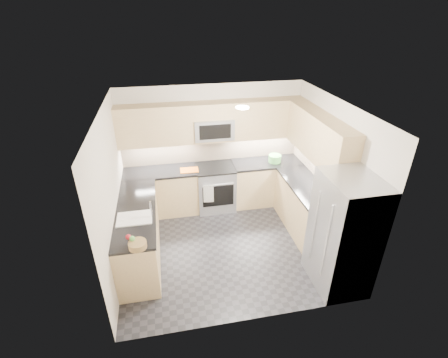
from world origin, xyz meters
The scene contains 35 objects.
floor centered at (0.00, 0.00, 0.00)m, with size 3.60×3.20×0.00m, color black.
ceiling centered at (0.00, 0.00, 2.50)m, with size 3.60×3.20×0.02m, color beige.
wall_back centered at (0.00, 1.60, 1.25)m, with size 3.60×0.02×2.50m, color beige.
wall_front centered at (0.00, -1.60, 1.25)m, with size 3.60×0.02×2.50m, color beige.
wall_left centered at (-1.80, 0.00, 1.25)m, with size 0.02×3.20×2.50m, color beige.
wall_right centered at (1.80, 0.00, 1.25)m, with size 0.02×3.20×2.50m, color beige.
base_cab_back_left centered at (-1.09, 1.30, 0.45)m, with size 1.42×0.60×0.90m, color #D4B67F.
base_cab_back_right centered at (1.09, 1.30, 0.45)m, with size 1.42×0.60×0.90m, color #D4B67F.
base_cab_right centered at (1.50, 0.15, 0.45)m, with size 0.60×1.70×0.90m, color #D4B67F.
base_cab_peninsula centered at (-1.50, 0.00, 0.45)m, with size 0.60×2.00×0.90m, color #D4B67F.
countertop_back_left centered at (-1.09, 1.30, 0.92)m, with size 1.42×0.63×0.04m, color black.
countertop_back_right centered at (1.09, 1.30, 0.92)m, with size 1.42×0.63×0.04m, color black.
countertop_right centered at (1.50, 0.15, 0.92)m, with size 0.63×1.70×0.04m, color black.
countertop_peninsula centered at (-1.50, 0.00, 0.92)m, with size 0.63×2.00×0.04m, color black.
upper_cab_back centered at (0.00, 1.43, 1.83)m, with size 3.60×0.35×0.75m, color #D4B67F.
upper_cab_right centered at (1.62, 0.28, 1.83)m, with size 0.35×1.95×0.75m, color #D4B67F.
backsplash_back centered at (0.00, 1.60, 1.20)m, with size 3.60×0.01×0.51m, color #C9AD91.
backsplash_right centered at (1.80, 0.45, 1.20)m, with size 0.01×2.30×0.51m, color #C9AD91.
gas_range centered at (0.00, 1.28, 0.46)m, with size 0.76×0.65×0.91m, color #A5A8AD.
range_cooktop centered at (0.00, 1.28, 0.92)m, with size 0.76×0.65×0.03m, color black.
oven_door_glass centered at (0.00, 0.95, 0.45)m, with size 0.62×0.02×0.45m, color black.
oven_handle centered at (0.00, 0.93, 0.72)m, with size 0.02×0.02×0.60m, color #B2B5BA.
microwave centered at (0.00, 1.40, 1.70)m, with size 0.76×0.40×0.40m, color #9B9EA2.
microwave_door centered at (0.00, 1.20, 1.70)m, with size 0.60×0.01×0.28m, color black.
refrigerator centered at (1.45, -1.15, 0.90)m, with size 0.70×0.90×1.80m, color #9FA1A6.
fridge_handle_left centered at (1.08, -1.33, 0.95)m, with size 0.02×0.02×1.20m, color #B2B5BA.
fridge_handle_right centered at (1.08, -0.97, 0.95)m, with size 0.02×0.02×1.20m, color #B2B5BA.
sink_basin centered at (-1.50, -0.25, 0.88)m, with size 0.52×0.38×0.16m, color white.
faucet centered at (-1.24, -0.25, 1.08)m, with size 0.03×0.03×0.28m, color silver.
utensil_bowl centered at (1.24, 1.26, 1.01)m, with size 0.26×0.26×0.15m, color #50A848.
cutting_board centered at (-0.52, 1.21, 0.95)m, with size 0.35×0.25×0.01m, color orange.
fruit_basket centered at (-1.43, -0.93, 0.98)m, with size 0.24×0.24×0.09m, color #997847.
fruit_apple centered at (-1.54, -0.83, 1.05)m, with size 0.08×0.08×0.08m, color #AA131D.
fruit_pear centered at (-1.49, -0.88, 1.05)m, with size 0.07×0.07×0.07m, color #56A647.
dish_towel_check centered at (-0.20, 0.91, 0.55)m, with size 0.20×0.02×0.38m, color silver.
Camera 1 is at (-0.95, -4.46, 3.80)m, focal length 26.00 mm.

